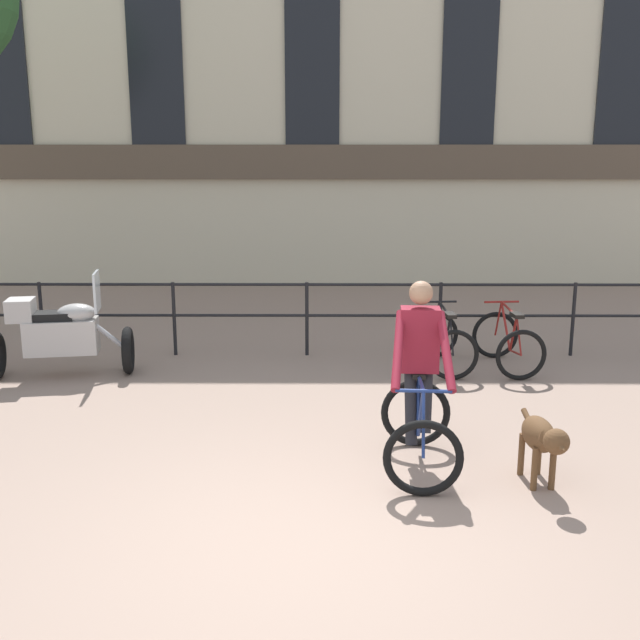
{
  "coord_description": "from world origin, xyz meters",
  "views": [
    {
      "loc": [
        0.24,
        -5.08,
        2.87
      ],
      "look_at": [
        0.2,
        2.86,
        1.05
      ],
      "focal_mm": 42.0,
      "sensor_mm": 36.0,
      "label": 1
    }
  ],
  "objects": [
    {
      "name": "building_facade",
      "position": [
        0.0,
        10.99,
        4.4
      ],
      "size": [
        18.0,
        0.72,
        8.84
      ],
      "color": "beige",
      "rests_on": "ground_plane"
    },
    {
      "name": "parked_motorcycle",
      "position": [
        -3.13,
        4.17,
        0.56
      ],
      "size": [
        1.83,
        0.89,
        1.35
      ],
      "rotation": [
        0.0,
        0.0,
        1.73
      ],
      "color": "black",
      "rests_on": "ground_plane"
    },
    {
      "name": "canal_railing",
      "position": [
        -0.0,
        5.2,
        0.71
      ],
      "size": [
        15.05,
        0.05,
        1.05
      ],
      "color": "black",
      "rests_on": "ground_plane"
    },
    {
      "name": "parked_bicycle_mid_left",
      "position": [
        2.68,
        4.54,
        0.36
      ],
      "size": [
        0.76,
        1.16,
        0.86
      ],
      "rotation": [
        0.0,
        0.0,
        3.23
      ],
      "color": "black",
      "rests_on": "ground_plane"
    },
    {
      "name": "ground_plane",
      "position": [
        0.0,
        0.0,
        0.0
      ],
      "size": [
        60.0,
        60.0,
        0.0
      ],
      "primitive_type": "plane",
      "color": "gray"
    },
    {
      "name": "dog",
      "position": [
        2.12,
        0.96,
        0.44
      ],
      "size": [
        0.3,
        0.92,
        0.64
      ],
      "rotation": [
        0.0,
        0.0,
        0.1
      ],
      "color": "brown",
      "rests_on": "ground_plane"
    },
    {
      "name": "parked_bicycle_near_lamp",
      "position": [
        1.83,
        4.54,
        0.36
      ],
      "size": [
        0.74,
        1.16,
        0.86
      ],
      "rotation": [
        0.0,
        0.0,
        3.22
      ],
      "color": "black",
      "rests_on": "ground_plane"
    },
    {
      "name": "cyclist_with_bike",
      "position": [
        1.12,
        1.46,
        0.76
      ],
      "size": [
        0.75,
        1.21,
        1.7
      ],
      "rotation": [
        0.0,
        0.0,
        -0.06
      ],
      "color": "black",
      "rests_on": "ground_plane"
    }
  ]
}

